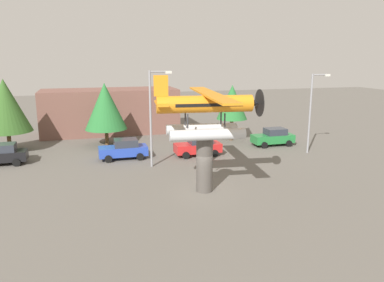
{
  "coord_description": "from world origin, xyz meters",
  "views": [
    {
      "loc": [
        -7.42,
        -22.86,
        8.9
      ],
      "look_at": [
        0.0,
        3.0,
        2.8
      ],
      "focal_mm": 35.24,
      "sensor_mm": 36.0,
      "label": 1
    }
  ],
  "objects_px": {
    "car_distant_green": "(273,137)",
    "tree_east": "(105,106)",
    "car_far_red": "(198,146)",
    "storefront_building": "(110,111)",
    "car_mid_blue": "(124,149)",
    "streetlight_primary": "(153,112)",
    "tree_west": "(5,106)",
    "car_near_black": "(1,154)",
    "streetlight_secondary": "(312,107)",
    "floatplane_monument": "(207,111)",
    "display_pedestal": "(204,164)",
    "tree_center_back": "(232,102)"
  },
  "relations": [
    {
      "from": "storefront_building",
      "to": "tree_center_back",
      "type": "distance_m",
      "value": 14.55
    },
    {
      "from": "car_distant_green",
      "to": "tree_east",
      "type": "relative_size",
      "value": 0.67
    },
    {
      "from": "display_pedestal",
      "to": "storefront_building",
      "type": "xyz_separation_m",
      "value": [
        -4.53,
        22.0,
        0.69
      ]
    },
    {
      "from": "car_far_red",
      "to": "tree_west",
      "type": "distance_m",
      "value": 18.22
    },
    {
      "from": "car_far_red",
      "to": "tree_east",
      "type": "bearing_deg",
      "value": -39.67
    },
    {
      "from": "car_far_red",
      "to": "car_distant_green",
      "type": "bearing_deg",
      "value": -169.03
    },
    {
      "from": "car_mid_blue",
      "to": "car_distant_green",
      "type": "bearing_deg",
      "value": -176.37
    },
    {
      "from": "car_near_black",
      "to": "tree_center_back",
      "type": "xyz_separation_m",
      "value": [
        21.98,
        3.46,
        3.21
      ]
    },
    {
      "from": "floatplane_monument",
      "to": "tree_west",
      "type": "bearing_deg",
      "value": 140.32
    },
    {
      "from": "car_mid_blue",
      "to": "streetlight_primary",
      "type": "relative_size",
      "value": 0.54
    },
    {
      "from": "car_mid_blue",
      "to": "storefront_building",
      "type": "distance_m",
      "value": 12.44
    },
    {
      "from": "car_near_black",
      "to": "tree_west",
      "type": "height_order",
      "value": "tree_west"
    },
    {
      "from": "streetlight_secondary",
      "to": "floatplane_monument",
      "type": "bearing_deg",
      "value": -150.54
    },
    {
      "from": "floatplane_monument",
      "to": "car_far_red",
      "type": "bearing_deg",
      "value": 82.8
    },
    {
      "from": "display_pedestal",
      "to": "streetlight_secondary",
      "type": "height_order",
      "value": "streetlight_secondary"
    },
    {
      "from": "streetlight_primary",
      "to": "storefront_building",
      "type": "relative_size",
      "value": 0.5
    },
    {
      "from": "car_distant_green",
      "to": "floatplane_monument",
      "type": "bearing_deg",
      "value": 45.07
    },
    {
      "from": "streetlight_secondary",
      "to": "car_distant_green",
      "type": "bearing_deg",
      "value": 117.78
    },
    {
      "from": "car_distant_green",
      "to": "tree_center_back",
      "type": "relative_size",
      "value": 0.71
    },
    {
      "from": "tree_west",
      "to": "car_distant_green",
      "type": "bearing_deg",
      "value": -10.2
    },
    {
      "from": "tree_east",
      "to": "car_far_red",
      "type": "bearing_deg",
      "value": -39.67
    },
    {
      "from": "streetlight_secondary",
      "to": "display_pedestal",
      "type": "bearing_deg",
      "value": -150.85
    },
    {
      "from": "streetlight_primary",
      "to": "streetlight_secondary",
      "type": "distance_m",
      "value": 14.85
    },
    {
      "from": "floatplane_monument",
      "to": "car_distant_green",
      "type": "xyz_separation_m",
      "value": [
        10.62,
        10.65,
        -4.52
      ]
    },
    {
      "from": "storefront_building",
      "to": "car_far_red",
      "type": "bearing_deg",
      "value": -62.21
    },
    {
      "from": "streetlight_primary",
      "to": "car_mid_blue",
      "type": "bearing_deg",
      "value": 125.18
    },
    {
      "from": "streetlight_primary",
      "to": "display_pedestal",
      "type": "bearing_deg",
      "value": -71.7
    },
    {
      "from": "floatplane_monument",
      "to": "car_near_black",
      "type": "relative_size",
      "value": 2.49
    },
    {
      "from": "floatplane_monument",
      "to": "tree_west",
      "type": "height_order",
      "value": "floatplane_monument"
    },
    {
      "from": "car_mid_blue",
      "to": "car_far_red",
      "type": "distance_m",
      "value": 6.69
    },
    {
      "from": "tree_east",
      "to": "display_pedestal",
      "type": "bearing_deg",
      "value": -70.59
    },
    {
      "from": "tree_west",
      "to": "storefront_building",
      "type": "bearing_deg",
      "value": 34.52
    },
    {
      "from": "car_distant_green",
      "to": "tree_west",
      "type": "height_order",
      "value": "tree_west"
    },
    {
      "from": "streetlight_secondary",
      "to": "tree_center_back",
      "type": "height_order",
      "value": "streetlight_secondary"
    },
    {
      "from": "tree_west",
      "to": "car_far_red",
      "type": "bearing_deg",
      "value": -20.19
    },
    {
      "from": "display_pedestal",
      "to": "tree_west",
      "type": "xyz_separation_m",
      "value": [
        -14.46,
        15.17,
        2.54
      ]
    },
    {
      "from": "display_pedestal",
      "to": "car_near_black",
      "type": "relative_size",
      "value": 0.89
    },
    {
      "from": "car_distant_green",
      "to": "tree_east",
      "type": "height_order",
      "value": "tree_east"
    },
    {
      "from": "tree_center_back",
      "to": "car_mid_blue",
      "type": "bearing_deg",
      "value": -159.59
    },
    {
      "from": "car_far_red",
      "to": "tree_center_back",
      "type": "bearing_deg",
      "value": -135.88
    },
    {
      "from": "car_far_red",
      "to": "streetlight_secondary",
      "type": "distance_m",
      "value": 11.04
    },
    {
      "from": "car_distant_green",
      "to": "tree_west",
      "type": "relative_size",
      "value": 0.61
    },
    {
      "from": "streetlight_secondary",
      "to": "tree_center_back",
      "type": "bearing_deg",
      "value": 125.53
    },
    {
      "from": "streetlight_primary",
      "to": "streetlight_secondary",
      "type": "relative_size",
      "value": 1.06
    },
    {
      "from": "floatplane_monument",
      "to": "storefront_building",
      "type": "relative_size",
      "value": 0.67
    },
    {
      "from": "floatplane_monument",
      "to": "tree_east",
      "type": "xyz_separation_m",
      "value": [
        -5.57,
        15.45,
        -1.42
      ]
    },
    {
      "from": "car_near_black",
      "to": "storefront_building",
      "type": "distance_m",
      "value": 15.12
    },
    {
      "from": "car_far_red",
      "to": "storefront_building",
      "type": "distance_m",
      "value": 14.79
    },
    {
      "from": "floatplane_monument",
      "to": "storefront_building",
      "type": "height_order",
      "value": "floatplane_monument"
    },
    {
      "from": "storefront_building",
      "to": "streetlight_primary",
      "type": "bearing_deg",
      "value": -81.36
    }
  ]
}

